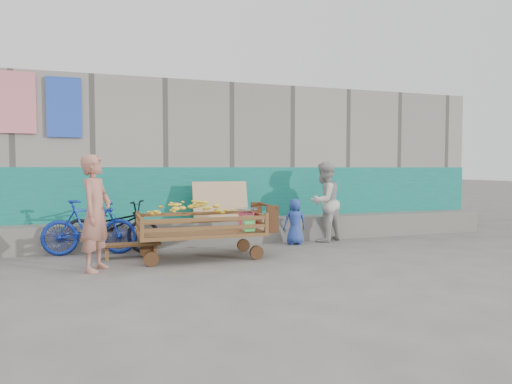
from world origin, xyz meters
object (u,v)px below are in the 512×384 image
object	(u,v)px
vendor_man	(96,213)
woman	(324,202)
bicycle_blue	(90,227)
bicycle_dark	(112,226)
child	(295,221)
banana_cart	(199,220)
bench	(131,247)

from	to	relation	value
vendor_man	woman	distance (m)	4.24
bicycle_blue	woman	bearing A→B (deg)	-82.96
woman	bicycle_dark	world-z (taller)	woman
child	bicycle_dark	xyz separation A→B (m)	(-3.16, 0.21, 0.01)
banana_cart	child	world-z (taller)	banana_cart
child	bicycle_blue	distance (m)	3.50
woman	bicycle_dark	xyz separation A→B (m)	(-3.83, 0.06, -0.32)
bench	woman	size ratio (longest dim) A/B	0.59
bicycle_blue	vendor_man	bearing A→B (deg)	-168.12
bench	bicycle_blue	bearing A→B (deg)	144.74
woman	child	world-z (taller)	woman
bicycle_dark	bicycle_blue	xyz separation A→B (m)	(-0.33, -0.12, 0.01)
woman	child	distance (m)	0.76
banana_cart	child	size ratio (longest dim) A/B	2.46
vendor_man	bicycle_blue	bearing A→B (deg)	30.12
bench	woman	bearing A→B (deg)	7.85
banana_cart	woman	distance (m)	2.73
woman	child	bearing A→B (deg)	-14.26
woman	child	size ratio (longest dim) A/B	1.80
vendor_man	child	world-z (taller)	vendor_man
woman	bicycle_dark	size ratio (longest dim) A/B	0.92
bench	child	size ratio (longest dim) A/B	1.07
bench	vendor_man	world-z (taller)	vendor_man
vendor_man	bicycle_blue	world-z (taller)	vendor_man
vendor_man	woman	bearing A→B (deg)	-47.97
vendor_man	bicycle_dark	distance (m)	1.40
bench	vendor_man	size ratio (longest dim) A/B	0.57
child	banana_cart	bearing A→B (deg)	26.77
child	bench	bearing A→B (deg)	12.35
bench	bicycle_dark	xyz separation A→B (m)	(-0.28, 0.55, 0.26)
bicycle_dark	bench	bearing A→B (deg)	-130.13
woman	bicycle_blue	size ratio (longest dim) A/B	1.03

